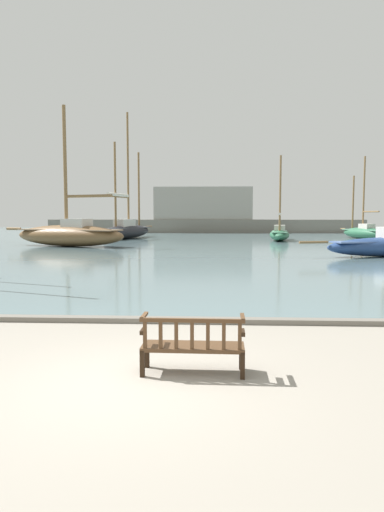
{
  "coord_description": "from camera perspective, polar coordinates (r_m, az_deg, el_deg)",
  "views": [
    {
      "loc": [
        1.28,
        -6.46,
        2.47
      ],
      "look_at": [
        0.48,
        10.0,
        1.0
      ],
      "focal_mm": 32.0,
      "sensor_mm": 36.0,
      "label": 1
    }
  ],
  "objects": [
    {
      "name": "sailboat_far_starboard",
      "position": [
        47.98,
        -8.09,
        3.45
      ],
      "size": [
        4.58,
        11.05,
        12.92
      ],
      "color": "black",
      "rests_on": "harbor_water"
    },
    {
      "name": "quay_edge_kerb",
      "position": [
        10.67,
        -4.21,
        -7.98
      ],
      "size": [
        40.0,
        0.3,
        0.12
      ],
      "primitive_type": "cube",
      "color": "slate",
      "rests_on": "ground"
    },
    {
      "name": "sailboat_distant_harbor",
      "position": [
        50.13,
        20.65,
        2.89
      ],
      "size": [
        3.74,
        7.13,
        8.39
      ],
      "color": "#2D6647",
      "rests_on": "harbor_water"
    },
    {
      "name": "sailboat_nearest_port",
      "position": [
        36.49,
        -15.05,
        2.7
      ],
      "size": [
        10.81,
        5.64,
        10.72
      ],
      "color": "brown",
      "rests_on": "harbor_water"
    },
    {
      "name": "sailboat_mid_starboard",
      "position": [
        44.29,
        10.88,
        2.89
      ],
      "size": [
        2.75,
        6.75,
        8.05
      ],
      "color": "#2D6647",
      "rests_on": "harbor_water"
    },
    {
      "name": "park_bench",
      "position": [
        7.23,
        0.1,
        -10.98
      ],
      "size": [
        1.61,
        0.55,
        0.92
      ],
      "color": "black",
      "rests_on": "ground"
    },
    {
      "name": "harbor_water",
      "position": [
        50.54,
        1.33,
        2.34
      ],
      "size": [
        100.0,
        80.0,
        0.08
      ],
      "primitive_type": "cube",
      "color": "slate",
      "rests_on": "ground"
    },
    {
      "name": "far_breakwater",
      "position": [
        63.15,
        1.54,
        4.81
      ],
      "size": [
        43.3,
        2.4,
        6.35
      ],
      "color": "slate",
      "rests_on": "ground"
    },
    {
      "name": "ground_plane",
      "position": [
        7.03,
        -8.16,
        -15.52
      ],
      "size": [
        160.0,
        160.0,
        0.0
      ],
      "primitive_type": "plane",
      "color": "gray"
    }
  ]
}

